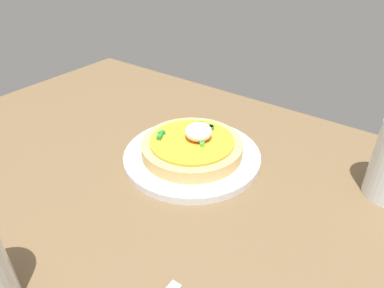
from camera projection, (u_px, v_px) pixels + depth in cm
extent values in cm
cube|color=brown|center=(139.00, 181.00, 61.62)|extent=(104.30, 80.73, 2.03)
cylinder|color=silver|center=(192.00, 156.00, 65.20)|extent=(25.66, 25.66, 1.39)
cylinder|color=#DCB36A|center=(192.00, 148.00, 64.16)|extent=(18.85, 18.85, 2.44)
cylinder|color=orange|center=(192.00, 141.00, 63.38)|extent=(15.60, 15.60, 0.44)
ellipsoid|color=white|center=(199.00, 132.00, 62.80)|extent=(5.00, 5.00, 3.01)
cube|color=green|center=(201.00, 123.00, 67.63)|extent=(1.51, 1.36, 0.80)
cube|color=#258D33|center=(162.00, 133.00, 64.52)|extent=(0.88, 1.33, 0.80)
cube|color=green|center=(202.00, 143.00, 61.52)|extent=(1.42, 1.50, 0.80)
cube|color=#378C32|center=(210.00, 128.00, 66.29)|extent=(1.31, 0.86, 0.80)
cube|color=green|center=(212.00, 127.00, 66.37)|extent=(1.34, 1.51, 0.80)
cube|color=#258D2D|center=(160.00, 137.00, 63.41)|extent=(1.23, 1.49, 0.80)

